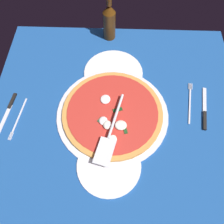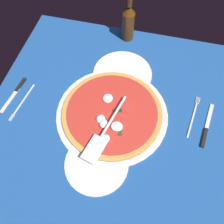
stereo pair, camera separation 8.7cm
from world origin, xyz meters
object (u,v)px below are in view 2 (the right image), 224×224
pizza_server (105,131)px  place_setting_near (200,123)px  dinner_plate_left (97,163)px  dinner_plate_right (122,74)px  place_setting_far (19,97)px  beer_bottle (128,22)px  pizza (112,113)px

pizza_server → place_setting_near: 35.95cm
dinner_plate_left → dinner_plate_right: bearing=-0.3°
place_setting_far → beer_bottle: size_ratio=0.86×
dinner_plate_right → place_setting_near: bearing=-115.9°
dinner_plate_left → dinner_plate_right: same height
pizza → place_setting_far: pizza is taller
dinner_plate_left → pizza_server: 11.61cm
dinner_plate_right → pizza: pizza is taller
place_setting_far → beer_bottle: (43.02, -35.27, 9.06)cm
place_setting_near → place_setting_far: same height
place_setting_near → beer_bottle: beer_bottle is taller
dinner_plate_left → pizza: pizza is taller
pizza → pizza_server: size_ratio=1.35×
pizza → place_setting_near: bearing=-83.0°
place_setting_far → pizza_server: bearing=85.8°
pizza_server → dinner_plate_right: bearing=-165.3°
dinner_plate_right → place_setting_far: 43.41cm
place_setting_near → dinner_plate_left: bearing=134.5°
pizza → place_setting_far: 38.16cm
pizza_server → place_setting_far: 38.95cm
pizza → place_setting_near: 33.36cm
dinner_plate_left → pizza_server: (11.00, -0.33, 3.71)cm
beer_bottle → dinner_plate_left: bearing=-177.8°
pizza → beer_bottle: size_ratio=1.55×
pizza_server → place_setting_far: bearing=-87.4°
pizza → beer_bottle: (42.03, 2.85, 7.62)cm
dinner_plate_right → beer_bottle: bearing=6.7°
dinner_plate_left → place_setting_far: (18.98, 37.60, -0.15)cm
pizza → pizza_server: (-8.99, 0.19, 2.41)cm
dinner_plate_right → beer_bottle: 23.64cm
dinner_plate_right → beer_bottle: (21.74, 2.56, 8.91)cm
beer_bottle → place_setting_far: bearing=140.7°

